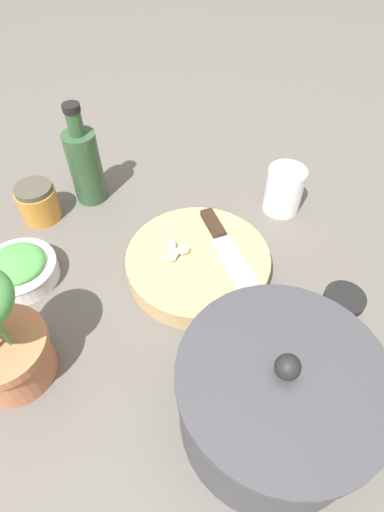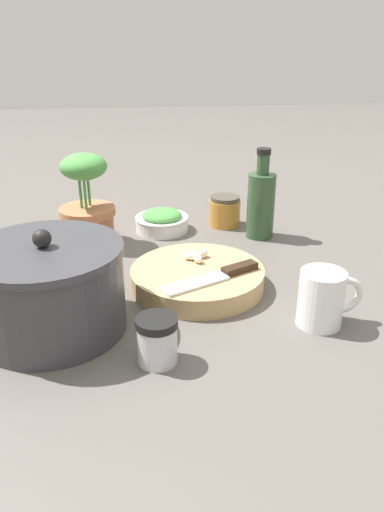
# 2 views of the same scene
# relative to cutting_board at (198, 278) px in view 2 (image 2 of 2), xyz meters

# --- Properties ---
(ground_plane) EXTENTS (5.00, 5.00, 0.00)m
(ground_plane) POSITION_rel_cutting_board_xyz_m (0.00, 0.04, -0.02)
(ground_plane) COLOR #56514C
(cutting_board) EXTENTS (0.24, 0.24, 0.04)m
(cutting_board) POSITION_rel_cutting_board_xyz_m (0.00, 0.00, 0.00)
(cutting_board) COLOR tan
(cutting_board) RESTS_ON ground_plane
(chef_knife) EXTENTS (0.11, 0.18, 0.01)m
(chef_knife) POSITION_rel_cutting_board_xyz_m (-0.04, -0.03, 0.02)
(chef_knife) COLOR black
(chef_knife) RESTS_ON cutting_board
(garlic_cloves) EXTENTS (0.05, 0.05, 0.02)m
(garlic_cloves) POSITION_rel_cutting_board_xyz_m (0.04, -0.00, 0.03)
(garlic_cloves) COLOR #F4E0C4
(garlic_cloves) RESTS_ON cutting_board
(herb_bowl) EXTENTS (0.13, 0.13, 0.05)m
(herb_bowl) POSITION_rel_cutting_board_xyz_m (0.30, 0.04, 0.01)
(herb_bowl) COLOR white
(herb_bowl) RESTS_ON ground_plane
(spice_jar) EXTENTS (0.06, 0.06, 0.07)m
(spice_jar) POSITION_rel_cutting_board_xyz_m (-0.22, 0.09, 0.02)
(spice_jar) COLOR silver
(spice_jar) RESTS_ON ground_plane
(coffee_mug) EXTENTS (0.07, 0.11, 0.09)m
(coffee_mug) POSITION_rel_cutting_board_xyz_m (-0.15, -0.18, 0.03)
(coffee_mug) COLOR white
(coffee_mug) RESTS_ON ground_plane
(honey_jar) EXTENTS (0.08, 0.08, 0.07)m
(honey_jar) POSITION_rel_cutting_board_xyz_m (0.32, -0.11, 0.02)
(honey_jar) COLOR #BC7A2D
(honey_jar) RESTS_ON ground_plane
(oil_bottle) EXTENTS (0.06, 0.06, 0.20)m
(oil_bottle) POSITION_rel_cutting_board_xyz_m (0.24, -0.18, 0.06)
(oil_bottle) COLOR #2D4C2D
(oil_bottle) RESTS_ON ground_plane
(stock_pot) EXTENTS (0.24, 0.24, 0.17)m
(stock_pot) POSITION_rel_cutting_board_xyz_m (-0.11, 0.25, 0.05)
(stock_pot) COLOR #38383D
(stock_pot) RESTS_ON ground_plane
(potted_herb) EXTENTS (0.12, 0.12, 0.20)m
(potted_herb) POSITION_rel_cutting_board_xyz_m (0.24, 0.21, 0.07)
(potted_herb) COLOR #B26B47
(potted_herb) RESTS_ON ground_plane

